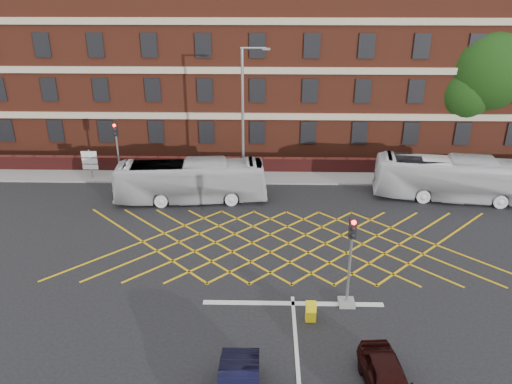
{
  "coord_description": "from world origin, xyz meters",
  "views": [
    {
      "loc": [
        -1.2,
        -21.94,
        13.21
      ],
      "look_at": [
        -1.76,
        1.5,
        3.24
      ],
      "focal_mm": 35.0,
      "sensor_mm": 36.0,
      "label": 1
    }
  ],
  "objects_px": {
    "car_maroon": "(387,380)",
    "direction_signs": "(90,161)",
    "deciduous_tree": "(479,74)",
    "traffic_light_near": "(349,270)",
    "street_lamp": "(244,142)",
    "traffic_light_far": "(118,158)",
    "bus_right": "(455,179)",
    "utility_cabinet": "(311,312)",
    "bus_left": "(191,181)"
  },
  "relations": [
    {
      "from": "deciduous_tree",
      "to": "street_lamp",
      "type": "xyz_separation_m",
      "value": [
        -18.23,
        -8.48,
        -3.11
      ]
    },
    {
      "from": "traffic_light_far",
      "to": "car_maroon",
      "type": "bearing_deg",
      "value": -53.22
    },
    {
      "from": "bus_left",
      "to": "traffic_light_near",
      "type": "distance_m",
      "value": 13.99
    },
    {
      "from": "car_maroon",
      "to": "deciduous_tree",
      "type": "relative_size",
      "value": 0.34
    },
    {
      "from": "traffic_light_near",
      "to": "traffic_light_far",
      "type": "height_order",
      "value": "same"
    },
    {
      "from": "bus_right",
      "to": "deciduous_tree",
      "type": "height_order",
      "value": "deciduous_tree"
    },
    {
      "from": "traffic_light_far",
      "to": "deciduous_tree",
      "type": "bearing_deg",
      "value": 15.24
    },
    {
      "from": "traffic_light_far",
      "to": "utility_cabinet",
      "type": "bearing_deg",
      "value": -51.63
    },
    {
      "from": "bus_left",
      "to": "bus_right",
      "type": "relative_size",
      "value": 0.95
    },
    {
      "from": "bus_right",
      "to": "car_maroon",
      "type": "distance_m",
      "value": 18.74
    },
    {
      "from": "car_maroon",
      "to": "traffic_light_far",
      "type": "bearing_deg",
      "value": 122.16
    },
    {
      "from": "bus_left",
      "to": "direction_signs",
      "type": "height_order",
      "value": "bus_left"
    },
    {
      "from": "deciduous_tree",
      "to": "traffic_light_far",
      "type": "relative_size",
      "value": 2.49
    },
    {
      "from": "street_lamp",
      "to": "utility_cabinet",
      "type": "bearing_deg",
      "value": -76.63
    },
    {
      "from": "bus_right",
      "to": "car_maroon",
      "type": "relative_size",
      "value": 2.82
    },
    {
      "from": "street_lamp",
      "to": "direction_signs",
      "type": "relative_size",
      "value": 4.28
    },
    {
      "from": "traffic_light_far",
      "to": "street_lamp",
      "type": "xyz_separation_m",
      "value": [
        8.88,
        -1.09,
        1.52
      ]
    },
    {
      "from": "car_maroon",
      "to": "traffic_light_far",
      "type": "xyz_separation_m",
      "value": [
        -14.63,
        19.57,
        1.15
      ]
    },
    {
      "from": "street_lamp",
      "to": "bus_right",
      "type": "bearing_deg",
      "value": -6.36
    },
    {
      "from": "bus_left",
      "to": "traffic_light_far",
      "type": "xyz_separation_m",
      "value": [
        -5.56,
        3.28,
        0.42
      ]
    },
    {
      "from": "bus_left",
      "to": "street_lamp",
      "type": "xyz_separation_m",
      "value": [
        3.32,
        2.19,
        1.93
      ]
    },
    {
      "from": "deciduous_tree",
      "to": "bus_right",
      "type": "bearing_deg",
      "value": -114.47
    },
    {
      "from": "direction_signs",
      "to": "car_maroon",
      "type": "bearing_deg",
      "value": -49.74
    },
    {
      "from": "bus_right",
      "to": "traffic_light_near",
      "type": "relative_size",
      "value": 2.38
    },
    {
      "from": "bus_left",
      "to": "street_lamp",
      "type": "height_order",
      "value": "street_lamp"
    },
    {
      "from": "traffic_light_far",
      "to": "street_lamp",
      "type": "relative_size",
      "value": 0.45
    },
    {
      "from": "traffic_light_far",
      "to": "direction_signs",
      "type": "relative_size",
      "value": 1.94
    },
    {
      "from": "bus_left",
      "to": "traffic_light_far",
      "type": "relative_size",
      "value": 2.27
    },
    {
      "from": "bus_right",
      "to": "direction_signs",
      "type": "bearing_deg",
      "value": 91.94
    },
    {
      "from": "utility_cabinet",
      "to": "traffic_light_near",
      "type": "bearing_deg",
      "value": 34.15
    },
    {
      "from": "deciduous_tree",
      "to": "traffic_light_near",
      "type": "xyz_separation_m",
      "value": [
        -13.12,
        -21.82,
        -4.63
      ]
    },
    {
      "from": "traffic_light_near",
      "to": "utility_cabinet",
      "type": "height_order",
      "value": "traffic_light_near"
    },
    {
      "from": "utility_cabinet",
      "to": "street_lamp",
      "type": "bearing_deg",
      "value": 103.37
    },
    {
      "from": "street_lamp",
      "to": "traffic_light_far",
      "type": "bearing_deg",
      "value": 173.01
    },
    {
      "from": "bus_right",
      "to": "direction_signs",
      "type": "xyz_separation_m",
      "value": [
        -24.73,
        2.88,
        -0.04
      ]
    },
    {
      "from": "traffic_light_near",
      "to": "bus_left",
      "type": "bearing_deg",
      "value": 127.1
    },
    {
      "from": "traffic_light_far",
      "to": "utility_cabinet",
      "type": "height_order",
      "value": "traffic_light_far"
    },
    {
      "from": "direction_signs",
      "to": "utility_cabinet",
      "type": "bearing_deg",
      "value": -47.53
    },
    {
      "from": "bus_left",
      "to": "street_lamp",
      "type": "relative_size",
      "value": 1.03
    },
    {
      "from": "bus_right",
      "to": "utility_cabinet",
      "type": "distance_m",
      "value": 16.54
    },
    {
      "from": "utility_cabinet",
      "to": "car_maroon",
      "type": "bearing_deg",
      "value": -60.06
    },
    {
      "from": "car_maroon",
      "to": "utility_cabinet",
      "type": "xyz_separation_m",
      "value": [
        -2.3,
        4.0,
        -0.18
      ]
    },
    {
      "from": "traffic_light_far",
      "to": "bus_right",
      "type": "bearing_deg",
      "value": -6.61
    },
    {
      "from": "direction_signs",
      "to": "utility_cabinet",
      "type": "height_order",
      "value": "direction_signs"
    },
    {
      "from": "bus_right",
      "to": "utility_cabinet",
      "type": "xyz_separation_m",
      "value": [
        -10.24,
        -12.96,
        -0.98
      ]
    },
    {
      "from": "traffic_light_far",
      "to": "utility_cabinet",
      "type": "relative_size",
      "value": 4.93
    },
    {
      "from": "traffic_light_near",
      "to": "car_maroon",
      "type": "bearing_deg",
      "value": -82.99
    },
    {
      "from": "street_lamp",
      "to": "car_maroon",
      "type": "bearing_deg",
      "value": -72.73
    },
    {
      "from": "bus_left",
      "to": "direction_signs",
      "type": "relative_size",
      "value": 4.4
    },
    {
      "from": "car_maroon",
      "to": "direction_signs",
      "type": "bearing_deg",
      "value": 125.64
    }
  ]
}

